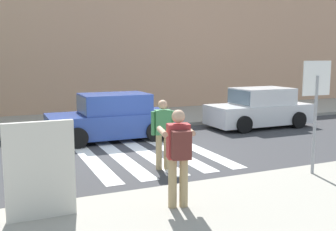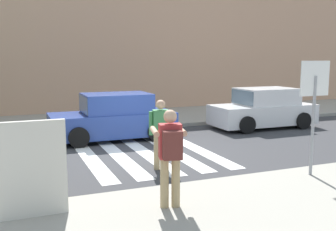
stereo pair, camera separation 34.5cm
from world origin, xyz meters
The scene contains 14 objects.
ground_plane centered at (0.00, 0.00, 0.00)m, with size 120.00×120.00×0.00m, color #38383A.
sidewalk_far centered at (0.00, 6.00, 0.07)m, with size 60.00×4.80×0.14m, color #9E998C.
building_facade_far centered at (0.00, 10.40, 3.75)m, with size 56.00×4.00×7.49m, color tan.
crosswalk_stripe_0 centered at (-1.60, 0.20, 0.00)m, with size 0.44×5.20×0.01m, color silver.
crosswalk_stripe_1 centered at (-0.80, 0.20, 0.00)m, with size 0.44×5.20×0.01m, color silver.
crosswalk_stripe_2 centered at (0.00, 0.20, 0.00)m, with size 0.44×5.20×0.01m, color silver.
crosswalk_stripe_3 centered at (0.80, 0.20, 0.00)m, with size 0.44×5.20×0.01m, color silver.
crosswalk_stripe_4 centered at (1.60, 0.20, 0.00)m, with size 0.44×5.20×0.01m, color silver.
stop_sign centered at (2.60, -3.75, 1.98)m, with size 0.76×0.08×2.53m.
photographer_with_backpack centered at (-1.05, -4.39, 1.17)m, with size 0.69×0.92×1.72m.
pedestrian_crossing centered at (-0.18, -1.65, 0.97)m, with size 0.57×0.31×1.72m.
parked_car_blue centered at (-0.36, 2.30, 0.73)m, with size 4.10×1.92×1.55m.
parked_car_white centered at (5.66, 2.30, 0.73)m, with size 4.10×1.92×1.55m.
advertising_board centered at (-3.28, -3.89, 0.94)m, with size 1.10×0.11×1.60m.
Camera 2 is at (-3.55, -10.46, 2.75)m, focal length 42.00 mm.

